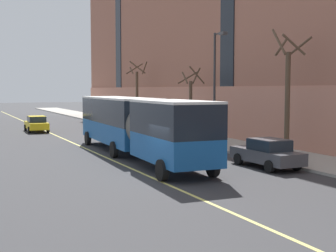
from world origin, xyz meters
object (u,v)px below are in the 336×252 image
Objects in this scene: parked_car_champagne_4 at (96,119)px; street_tree_mid_block at (288,92)px; city_bus at (135,123)px; street_tree_far_downtown at (137,92)px; parked_car_white_0 at (157,131)px; street_tree_far_uptown at (191,101)px; street_lamp at (216,78)px; taxi_cab at (36,124)px; parked_car_darkgray_3 at (267,153)px.

street_tree_mid_block is (3.73, -29.01, 3.22)m from parked_car_champagne_4.
street_tree_far_downtown reaches higher than city_bus.
city_bus is 4.05× the size of parked_car_white_0.
parked_car_champagne_4 is 0.77× the size of street_tree_far_uptown.
parked_car_white_0 is at bearing -104.70° from street_tree_far_downtown.
street_lamp is (1.83, -23.64, 4.14)m from parked_car_champagne_4.
taxi_cab is at bearing 122.48° from parked_car_white_0.
street_lamp reaches higher than street_tree_far_uptown.
city_bus reaches higher than parked_car_darkgray_3.
street_tree_mid_block is at bearing -64.58° from taxi_cab.
parked_car_white_0 is at bearing -89.67° from parked_car_champagne_4.
street_tree_far_downtown is at bearing 75.30° from parked_car_white_0.
street_tree_far_downtown is (3.65, 28.47, 3.04)m from parked_car_darkgray_3.
parked_car_champagne_4 is 0.58× the size of street_lamp.
parked_car_darkgray_3 is 28.86m from street_tree_far_downtown.
street_lamp reaches higher than street_tree_mid_block.
street_lamp is (-1.91, -20.22, 1.10)m from street_tree_far_downtown.
parked_car_darkgray_3 is at bearing -53.26° from city_bus.
parked_car_champagne_4 is 24.07m from street_lamp.
street_tree_far_uptown is (8.61, 9.06, 1.08)m from city_bus.
street_tree_far_uptown reaches higher than parked_car_white_0.
street_tree_far_uptown is at bearing 16.68° from parked_car_white_0.
parked_car_champagne_4 is at bearing 103.05° from street_tree_far_uptown.
street_lamp is at bearing -95.40° from street_tree_far_downtown.
street_tree_far_downtown is at bearing 82.70° from parked_car_darkgray_3.
parked_car_champagne_4 is at bearing 35.11° from taxi_cab.
parked_car_darkgray_3 is (-0.01, -14.59, -0.00)m from parked_car_white_0.
parked_car_white_0 is 17.30m from parked_car_champagne_4.
parked_car_darkgray_3 is 0.75× the size of street_tree_far_uptown.
parked_car_champagne_4 is at bearing 90.33° from parked_car_white_0.
parked_car_darkgray_3 is (4.95, -6.63, -1.32)m from city_bus.
city_bus is 9.56m from street_tree_mid_block.
street_tree_far_uptown is (11.30, -10.90, 2.39)m from taxi_cab.
taxi_cab is 0.58× the size of street_lamp.
parked_car_white_0 is 7.77m from street_lamp.
street_tree_far_uptown is at bearing 46.43° from city_bus.
city_bus is 7.44m from street_lamp.
street_tree_far_uptown reaches higher than taxi_cab.
street_tree_far_downtown is (-0.02, 12.78, 0.65)m from street_tree_far_uptown.
street_lamp is (1.74, 8.25, 4.14)m from parked_car_darkgray_3.
city_bus is 12.54m from street_tree_far_uptown.
parked_car_darkgray_3 is at bearing -73.98° from taxi_cab.
parked_car_white_0 is 0.97× the size of taxi_cab.
parked_car_white_0 is at bearing -57.52° from taxi_cab.
parked_car_white_0 and taxi_cab have the same top height.
street_tree_far_uptown is (3.76, -16.21, 2.39)m from parked_car_champagne_4.
street_tree_far_uptown is at bearing -89.92° from street_tree_far_downtown.
street_lamp reaches higher than city_bus.
street_tree_mid_block is 1.30× the size of street_tree_far_uptown.
taxi_cab is at bearing 97.66° from city_bus.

